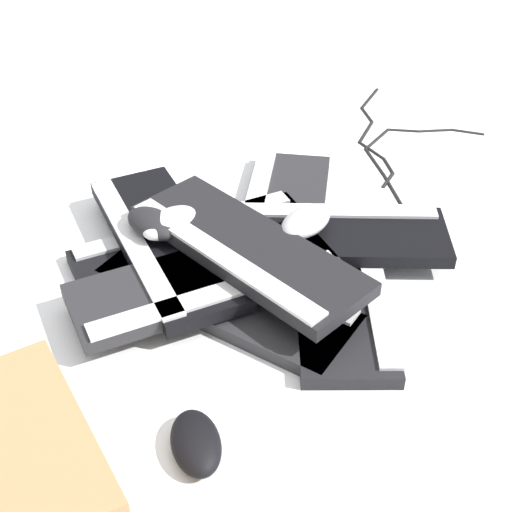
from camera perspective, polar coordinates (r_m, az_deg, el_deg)
The scene contains 15 objects.
ground_plane at distance 1.26m, azimuth 0.39°, elevation -0.78°, with size 3.20×3.20×0.00m, color white.
keyboard_0 at distance 1.18m, azimuth -2.35°, elevation -3.22°, with size 0.25×0.46×0.03m.
keyboard_1 at distance 1.21m, azimuth 6.77°, elevation -2.33°, with size 0.46×0.28×0.03m.
keyboard_2 at distance 1.36m, azimuth 2.01°, elevation 3.12°, with size 0.46×0.23×0.03m.
keyboard_3 at distance 1.29m, azimuth -4.78°, elevation 0.81°, with size 0.41×0.42×0.03m.
keyboard_4 at distance 1.17m, azimuth -4.04°, elevation -1.95°, with size 0.41×0.42×0.03m.
keyboard_5 at distance 1.26m, azimuth -7.40°, elevation 1.21°, with size 0.42×0.41×0.03m.
keyboard_6 at distance 1.18m, azimuth -0.80°, elevation 0.60°, with size 0.33×0.46×0.03m.
keyboard_7 at distance 1.27m, azimuth 5.34°, elevation 1.74°, with size 0.28×0.46×0.03m.
mouse_0 at distance 0.97m, azimuth -4.83°, elevation -14.68°, with size 0.11×0.07×0.04m, color black.
mouse_1 at distance 1.24m, azimuth -8.25°, elevation 2.60°, with size 0.11×0.07×0.04m, color black.
mouse_2 at distance 1.24m, azimuth -6.91°, elevation 2.66°, with size 0.11×0.07×0.04m, color silver.
mouse_3 at distance 1.23m, azimuth 4.00°, elevation 2.76°, with size 0.11×0.07×0.04m, color #B7B7BC.
cable_0 at distance 1.63m, azimuth 11.80°, elevation 8.41°, with size 0.36×0.25×0.01m.
cable_1 at distance 1.68m, azimuth 9.36°, elevation 9.75°, with size 0.46×0.13×0.01m.
Camera 1 is at (0.93, 0.30, 0.79)m, focal length 50.00 mm.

